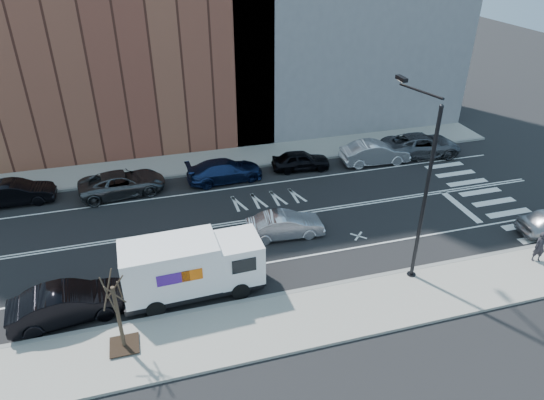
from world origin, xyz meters
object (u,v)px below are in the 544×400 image
driving_sedan (285,225)px  pedestrian (540,247)px  far_parked_b (16,193)px  fedex_van (191,266)px

driving_sedan → pedestrian: pedestrian is taller
far_parked_b → fedex_van: bearing=-140.3°
fedex_van → pedestrian: bearing=-10.1°
fedex_van → driving_sedan: 6.73m
fedex_van → far_parked_b: (-9.59, 11.67, -0.82)m
driving_sedan → pedestrian: bearing=-113.2°
far_parked_b → pedestrian: 30.70m
far_parked_b → driving_sedan: (15.27, -8.18, -0.04)m
fedex_van → far_parked_b: size_ratio=1.45×
far_parked_b → driving_sedan: 17.33m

